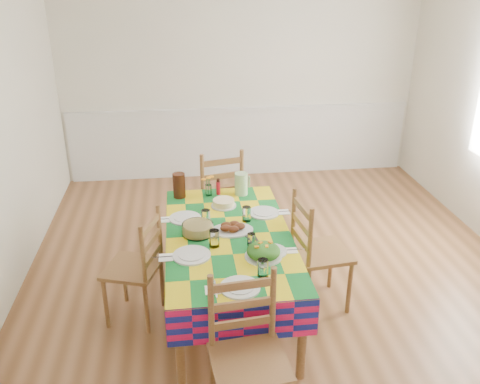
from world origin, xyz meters
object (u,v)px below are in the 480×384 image
tea_pitcher (179,185)px  chair_left (137,268)px  chair_near (248,357)px  meat_platter (232,228)px  dining_table (229,243)px  green_pitcher (241,184)px  chair_far (218,197)px  chair_right (317,253)px

tea_pitcher → chair_left: chair_left is taller
tea_pitcher → chair_near: 1.92m
meat_platter → dining_table: bearing=-122.0°
green_pitcher → tea_pitcher: 0.55m
tea_pitcher → chair_far: bearing=44.5°
green_pitcher → chair_right: 0.95m
tea_pitcher → chair_near: chair_near is taller
chair_far → dining_table: bearing=77.1°
tea_pitcher → chair_left: size_ratio=0.24×
dining_table → chair_left: size_ratio=1.93×
meat_platter → chair_near: bearing=-91.8°
chair_right → chair_left: bearing=83.5°
meat_platter → tea_pitcher: size_ratio=1.49×
green_pitcher → tea_pitcher: (-0.55, 0.01, 0.01)m
meat_platter → chair_near: 1.19m
chair_near → dining_table: bearing=83.8°
dining_table → meat_platter: 0.12m
dining_table → green_pitcher: (0.19, 0.74, 0.18)m
chair_right → chair_far: bearing=25.0°
chair_left → chair_far: bearing=166.1°
dining_table → chair_left: 0.73m
green_pitcher → chair_near: (-0.19, -1.85, -0.31)m
chair_left → chair_right: bearing=108.9°
tea_pitcher → dining_table: bearing=-64.1°
chair_far → chair_left: size_ratio=1.10×
meat_platter → chair_left: size_ratio=0.36×
chair_near → chair_far: size_ratio=0.97×
chair_right → chair_near: bearing=140.6°
tea_pitcher → chair_near: size_ratio=0.22×
chair_far → chair_right: size_ratio=1.04×
green_pitcher → chair_far: 0.51m
dining_table → tea_pitcher: (-0.36, 0.75, 0.19)m
chair_near → chair_right: (0.71, 1.11, -0.00)m
dining_table → meat_platter: meat_platter is taller
tea_pitcher → chair_right: (1.07, -0.75, -0.32)m
tea_pitcher → chair_left: bearing=-114.4°
dining_table → chair_far: 1.12m
meat_platter → chair_far: (-0.02, 1.06, -0.22)m
meat_platter → chair_right: bearing=-4.8°
tea_pitcher → chair_near: bearing=-79.1°
dining_table → chair_left: (-0.71, -0.01, -0.16)m
meat_platter → chair_left: 0.79m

